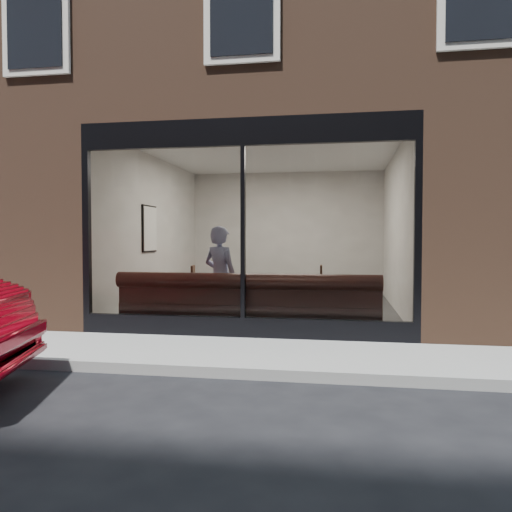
% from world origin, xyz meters
% --- Properties ---
extents(ground, '(120.00, 120.00, 0.00)m').
position_xyz_m(ground, '(0.00, 0.00, 0.00)').
color(ground, black).
rests_on(ground, ground).
extents(sidewalk_near, '(40.00, 2.00, 0.01)m').
position_xyz_m(sidewalk_near, '(0.00, 1.00, 0.01)').
color(sidewalk_near, gray).
rests_on(sidewalk_near, ground).
extents(kerb_near, '(40.00, 0.10, 0.12)m').
position_xyz_m(kerb_near, '(0.00, -0.05, 0.06)').
color(kerb_near, gray).
rests_on(kerb_near, ground).
extents(host_building_pier_left, '(2.50, 12.00, 3.20)m').
position_xyz_m(host_building_pier_left, '(-3.75, 8.00, 1.60)').
color(host_building_pier_left, brown).
rests_on(host_building_pier_left, ground).
extents(host_building_pier_right, '(2.50, 12.00, 3.20)m').
position_xyz_m(host_building_pier_right, '(3.75, 8.00, 1.60)').
color(host_building_pier_right, brown).
rests_on(host_building_pier_right, ground).
extents(host_building_backfill, '(5.00, 6.00, 3.20)m').
position_xyz_m(host_building_backfill, '(0.00, 11.00, 1.60)').
color(host_building_backfill, brown).
rests_on(host_building_backfill, ground).
extents(cafe_floor, '(6.00, 6.00, 0.00)m').
position_xyz_m(cafe_floor, '(0.00, 5.00, 0.02)').
color(cafe_floor, '#2D2D30').
rests_on(cafe_floor, ground).
extents(cafe_ceiling, '(6.00, 6.00, 0.00)m').
position_xyz_m(cafe_ceiling, '(0.00, 5.00, 3.19)').
color(cafe_ceiling, white).
rests_on(cafe_ceiling, host_building_upper).
extents(cafe_wall_back, '(5.00, 0.00, 5.00)m').
position_xyz_m(cafe_wall_back, '(0.00, 7.99, 1.60)').
color(cafe_wall_back, '#BCB9B3').
rests_on(cafe_wall_back, ground).
extents(cafe_wall_left, '(0.00, 6.00, 6.00)m').
position_xyz_m(cafe_wall_left, '(-2.49, 5.00, 1.60)').
color(cafe_wall_left, '#BCB9B3').
rests_on(cafe_wall_left, ground).
extents(cafe_wall_right, '(0.00, 6.00, 6.00)m').
position_xyz_m(cafe_wall_right, '(2.49, 5.00, 1.60)').
color(cafe_wall_right, '#BCB9B3').
rests_on(cafe_wall_right, ground).
extents(storefront_kick, '(5.00, 0.10, 0.30)m').
position_xyz_m(storefront_kick, '(0.00, 2.05, 0.15)').
color(storefront_kick, black).
rests_on(storefront_kick, ground).
extents(storefront_header, '(5.00, 0.10, 0.40)m').
position_xyz_m(storefront_header, '(0.00, 2.05, 3.00)').
color(storefront_header, black).
rests_on(storefront_header, host_building_upper).
extents(storefront_mullion, '(0.06, 0.10, 2.50)m').
position_xyz_m(storefront_mullion, '(0.00, 2.05, 1.55)').
color(storefront_mullion, black).
rests_on(storefront_mullion, storefront_kick).
extents(storefront_glass, '(4.80, 0.00, 4.80)m').
position_xyz_m(storefront_glass, '(0.00, 2.02, 1.55)').
color(storefront_glass, white).
rests_on(storefront_glass, storefront_kick).
extents(banquette, '(4.00, 0.55, 0.45)m').
position_xyz_m(banquette, '(0.00, 2.45, 0.23)').
color(banquette, '#331812').
rests_on(banquette, cafe_floor).
extents(person, '(0.71, 0.61, 1.66)m').
position_xyz_m(person, '(-0.51, 2.73, 0.83)').
color(person, '#A5AFDE').
rests_on(person, cafe_floor).
extents(cafe_table_left, '(0.67, 0.67, 0.04)m').
position_xyz_m(cafe_table_left, '(-1.36, 3.19, 0.74)').
color(cafe_table_left, '#322113').
rests_on(cafe_table_left, cafe_floor).
extents(cafe_table_right, '(0.61, 0.61, 0.04)m').
position_xyz_m(cafe_table_right, '(0.97, 3.62, 0.74)').
color(cafe_table_right, '#322113').
rests_on(cafe_table_right, cafe_floor).
extents(cafe_chair_left, '(0.52, 0.52, 0.04)m').
position_xyz_m(cafe_chair_left, '(-1.51, 3.88, 0.24)').
color(cafe_chair_left, '#322113').
rests_on(cafe_chair_left, cafe_floor).
extents(cafe_chair_right, '(0.39, 0.39, 0.04)m').
position_xyz_m(cafe_chair_right, '(0.85, 4.45, 0.24)').
color(cafe_chair_right, '#322113').
rests_on(cafe_chair_right, cafe_floor).
extents(wall_poster, '(0.02, 0.67, 0.90)m').
position_xyz_m(wall_poster, '(-2.45, 4.64, 1.66)').
color(wall_poster, white).
rests_on(wall_poster, cafe_wall_left).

